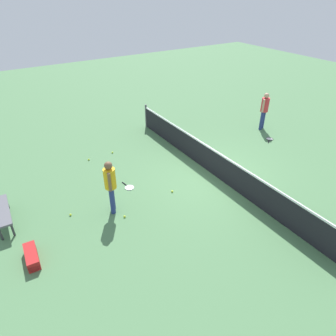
{
  "coord_description": "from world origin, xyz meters",
  "views": [
    {
      "loc": [
        6.76,
        -6.2,
        5.9
      ],
      "look_at": [
        -0.05,
        -1.91,
        0.9
      ],
      "focal_mm": 32.33,
      "sensor_mm": 36.0,
      "label": 1
    }
  ],
  "objects": [
    {
      "name": "equipment_bag",
      "position": [
        0.65,
        -6.29,
        0.14
      ],
      "size": [
        0.81,
        0.32,
        0.28
      ],
      "color": "#B21E1E",
      "rests_on": "ground_plane"
    },
    {
      "name": "court_net",
      "position": [
        0.0,
        0.0,
        0.5
      ],
      "size": [
        10.09,
        0.09,
        1.07
      ],
      "color": "#4C4C51",
      "rests_on": "ground_plane"
    },
    {
      "name": "tennis_ball_by_net",
      "position": [
        -3.42,
        -2.43,
        0.03
      ],
      "size": [
        0.07,
        0.07,
        0.07
      ],
      "primitive_type": "sphere",
      "color": "#C6E033",
      "rests_on": "ground_plane"
    },
    {
      "name": "tennis_racket_far_player",
      "position": [
        -0.92,
        3.87,
        0.01
      ],
      "size": [
        0.47,
        0.58,
        0.03
      ],
      "color": "black",
      "rests_on": "ground_plane"
    },
    {
      "name": "player_near_side",
      "position": [
        -0.1,
        -3.82,
        1.01
      ],
      "size": [
        0.51,
        0.45,
        1.7
      ],
      "color": "navy",
      "rests_on": "ground_plane"
    },
    {
      "name": "tennis_racket_near_player",
      "position": [
        -0.92,
        -2.91,
        0.01
      ],
      "size": [
        0.6,
        0.36,
        0.03
      ],
      "color": "white",
      "rests_on": "ground_plane"
    },
    {
      "name": "player_far_side",
      "position": [
        -1.92,
        4.41,
        1.01
      ],
      "size": [
        0.44,
        0.52,
        1.7
      ],
      "color": "navy",
      "rests_on": "ground_plane"
    },
    {
      "name": "ground_plane",
      "position": [
        0.0,
        0.0,
        0.0
      ],
      "size": [
        40.0,
        40.0,
        0.0
      ],
      "primitive_type": "plane",
      "color": "#4C7A4C"
    },
    {
      "name": "tennis_ball_stray_left",
      "position": [
        0.37,
        -3.68,
        0.03
      ],
      "size": [
        0.07,
        0.07,
        0.07
      ],
      "primitive_type": "sphere",
      "color": "#C6E033",
      "rests_on": "ground_plane"
    },
    {
      "name": "courtside_bench",
      "position": [
        -1.22,
        -6.66,
        0.42
      ],
      "size": [
        1.51,
        0.45,
        0.48
      ],
      "color": "#595960",
      "rests_on": "ground_plane"
    },
    {
      "name": "tennis_ball_midcourt",
      "position": [
        -3.38,
        -3.43,
        0.03
      ],
      "size": [
        0.07,
        0.07,
        0.07
      ],
      "primitive_type": "sphere",
      "color": "#C6E033",
      "rests_on": "ground_plane"
    },
    {
      "name": "tennis_ball_near_player",
      "position": [
        -0.55,
        -5.0,
        0.03
      ],
      "size": [
        0.07,
        0.07,
        0.07
      ],
      "primitive_type": "sphere",
      "color": "#C6E033",
      "rests_on": "ground_plane"
    },
    {
      "name": "tennis_ball_baseline",
      "position": [
        0.07,
        -1.83,
        0.03
      ],
      "size": [
        0.07,
        0.07,
        0.07
      ],
      "primitive_type": "sphere",
      "color": "#C6E033",
      "rests_on": "ground_plane"
    }
  ]
}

